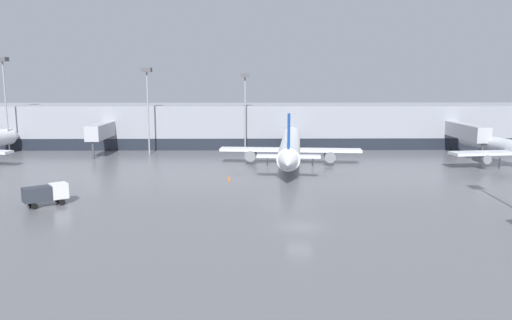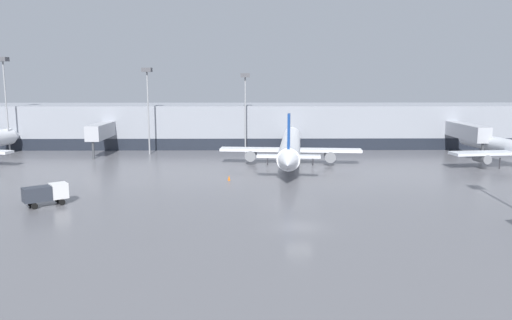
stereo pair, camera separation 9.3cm
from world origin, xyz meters
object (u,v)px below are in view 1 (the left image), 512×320
object	(u,v)px
service_truck_0	(46,193)
apron_light_mast_0	(4,78)
traffic_cone_1	(229,178)
apron_light_mast_4	(245,89)
parked_jet_0	(290,146)
apron_light_mast_3	(147,85)

from	to	relation	value
service_truck_0	apron_light_mast_0	bearing A→B (deg)	82.95
traffic_cone_1	apron_light_mast_4	size ratio (longest dim) A/B	0.05
traffic_cone_1	apron_light_mast_4	world-z (taller)	apron_light_mast_4
service_truck_0	apron_light_mast_4	xyz separation A→B (m)	(22.57, 42.20, 11.02)
parked_jet_0	apron_light_mast_3	size ratio (longest dim) A/B	2.43
apron_light_mast_4	traffic_cone_1	bearing A→B (deg)	-94.38
parked_jet_0	service_truck_0	world-z (taller)	parked_jet_0
apron_light_mast_3	apron_light_mast_4	bearing A→B (deg)	6.18
apron_light_mast_0	service_truck_0	bearing A→B (deg)	-60.23
traffic_cone_1	apron_light_mast_0	world-z (taller)	apron_light_mast_0
apron_light_mast_3	service_truck_0	bearing A→B (deg)	-95.57
parked_jet_0	apron_light_mast_0	world-z (taller)	apron_light_mast_0
traffic_cone_1	apron_light_mast_3	xyz separation A→B (m)	(-16.52, 25.80, 12.88)
apron_light_mast_0	apron_light_mast_4	distance (m)	46.58
service_truck_0	apron_light_mast_0	distance (m)	50.03
parked_jet_0	apron_light_mast_3	bearing A→B (deg)	70.92
parked_jet_0	apron_light_mast_3	distance (m)	30.83
apron_light_mast_3	parked_jet_0	bearing A→B (deg)	-24.78
apron_light_mast_0	apron_light_mast_3	size ratio (longest dim) A/B	1.12
parked_jet_0	traffic_cone_1	world-z (taller)	parked_jet_0
apron_light_mast_3	apron_light_mast_4	xyz separation A→B (m)	(18.65, 2.02, -0.71)
parked_jet_0	traffic_cone_1	xyz separation A→B (m)	(-9.92, -13.59, -2.75)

